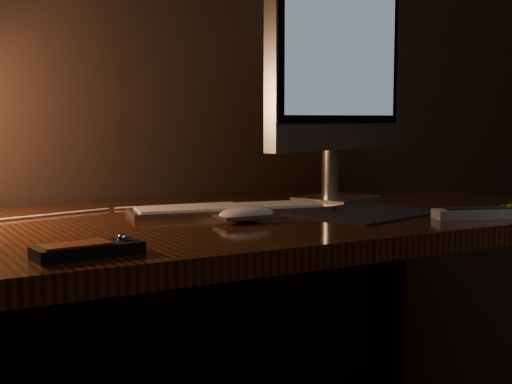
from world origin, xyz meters
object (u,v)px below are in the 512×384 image
mouse (247,216)px  media_remote (88,249)px  desk (196,273)px  monitor (340,63)px  keyboard (229,209)px  tv_remote (480,213)px

mouse → media_remote: media_remote is taller
desk → monitor: monitor is taller
keyboard → media_remote: (-0.39, -0.32, 0.00)m
keyboard → mouse: mouse is taller
desk → keyboard: (0.06, -0.04, 0.14)m
monitor → mouse: 0.53m
tv_remote → desk: bearing=162.3°
mouse → media_remote: bearing=-151.8°
mouse → tv_remote: size_ratio=0.61×
monitor → keyboard: 0.47m
tv_remote → media_remote: bearing=-159.0°
monitor → mouse: size_ratio=4.81×
desk → tv_remote: 0.59m
desk → monitor: (0.39, 0.03, 0.45)m
monitor → media_remote: (-0.73, -0.39, -0.31)m
monitor → tv_remote: 0.50m
desk → keyboard: size_ratio=3.89×
mouse → media_remote: (-0.36, -0.18, -0.00)m
desk → monitor: 0.60m
desk → monitor: size_ratio=2.92×
mouse → tv_remote: 0.46m
media_remote → mouse: bearing=21.7°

